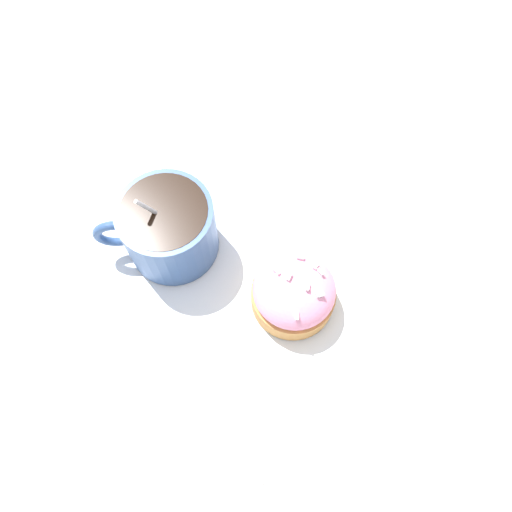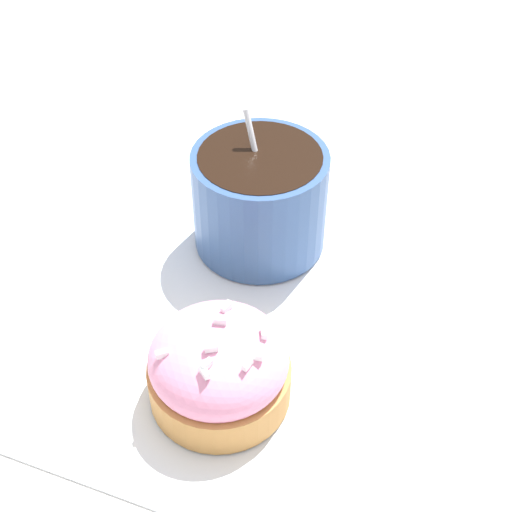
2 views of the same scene
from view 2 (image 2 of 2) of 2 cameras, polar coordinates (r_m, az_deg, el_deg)
ground_plane at (r=0.47m, az=-0.70°, el=-4.54°), size 3.00×3.00×0.00m
paper_napkin at (r=0.47m, az=-0.70°, el=-4.42°), size 0.33×0.33×0.00m
coffee_cup at (r=0.49m, az=0.25°, el=4.93°), size 0.11×0.09×0.10m
frosted_pastry at (r=0.41m, az=-2.83°, el=-8.87°), size 0.08×0.08×0.06m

